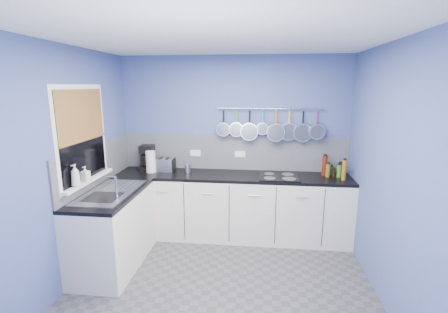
% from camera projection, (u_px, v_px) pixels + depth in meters
% --- Properties ---
extents(floor, '(3.20, 3.00, 0.02)m').
position_uv_depth(floor, '(221.00, 287.00, 3.40)').
color(floor, '#47474C').
rests_on(floor, ground).
extents(ceiling, '(3.20, 3.00, 0.02)m').
position_uv_depth(ceiling, '(220.00, 37.00, 2.85)').
color(ceiling, white).
rests_on(ceiling, ground).
extents(wall_back, '(3.20, 0.02, 2.50)m').
position_uv_depth(wall_back, '(233.00, 145.00, 4.59)').
color(wall_back, '#435392').
rests_on(wall_back, ground).
extents(wall_front, '(3.20, 0.02, 2.50)m').
position_uv_depth(wall_front, '(185.00, 250.00, 1.66)').
color(wall_front, '#435392').
rests_on(wall_front, ground).
extents(wall_left, '(0.02, 3.00, 2.50)m').
position_uv_depth(wall_left, '(66.00, 168.00, 3.30)').
color(wall_left, '#435392').
rests_on(wall_left, ground).
extents(wall_right, '(0.02, 3.00, 2.50)m').
position_uv_depth(wall_right, '(393.00, 178.00, 2.95)').
color(wall_right, '#435392').
rests_on(wall_right, ground).
extents(backsplash_back, '(3.20, 0.02, 0.50)m').
position_uv_depth(backsplash_back, '(233.00, 152.00, 4.59)').
color(backsplash_back, slate).
rests_on(backsplash_back, wall_back).
extents(backsplash_left, '(0.02, 1.80, 0.50)m').
position_uv_depth(backsplash_left, '(98.00, 164.00, 3.90)').
color(backsplash_left, slate).
rests_on(backsplash_left, wall_left).
extents(cabinet_run_back, '(3.20, 0.60, 0.86)m').
position_uv_depth(cabinet_run_back, '(231.00, 207.00, 4.47)').
color(cabinet_run_back, silver).
rests_on(cabinet_run_back, ground).
extents(worktop_back, '(3.20, 0.60, 0.04)m').
position_uv_depth(worktop_back, '(231.00, 176.00, 4.37)').
color(worktop_back, black).
rests_on(worktop_back, cabinet_run_back).
extents(cabinet_run_left, '(0.60, 1.20, 0.86)m').
position_uv_depth(cabinet_run_left, '(114.00, 230.00, 3.74)').
color(cabinet_run_left, silver).
rests_on(cabinet_run_left, ground).
extents(worktop_left, '(0.60, 1.20, 0.04)m').
position_uv_depth(worktop_left, '(111.00, 194.00, 3.64)').
color(worktop_left, black).
rests_on(worktop_left, cabinet_run_left).
extents(window_frame, '(0.01, 1.00, 1.10)m').
position_uv_depth(window_frame, '(82.00, 135.00, 3.52)').
color(window_frame, white).
rests_on(window_frame, wall_left).
extents(window_glass, '(0.01, 0.90, 1.00)m').
position_uv_depth(window_glass, '(83.00, 135.00, 3.52)').
color(window_glass, black).
rests_on(window_glass, wall_left).
extents(bamboo_blind, '(0.01, 0.90, 0.55)m').
position_uv_depth(bamboo_blind, '(81.00, 115.00, 3.47)').
color(bamboo_blind, brown).
rests_on(bamboo_blind, wall_left).
extents(window_sill, '(0.10, 0.98, 0.03)m').
position_uv_depth(window_sill, '(89.00, 180.00, 3.63)').
color(window_sill, white).
rests_on(window_sill, wall_left).
extents(sink_unit, '(0.50, 0.95, 0.01)m').
position_uv_depth(sink_unit, '(111.00, 192.00, 3.63)').
color(sink_unit, silver).
rests_on(sink_unit, worktop_left).
extents(mixer_tap, '(0.12, 0.08, 0.26)m').
position_uv_depth(mixer_tap, '(116.00, 187.00, 3.41)').
color(mixer_tap, silver).
rests_on(mixer_tap, worktop_left).
extents(socket_left, '(0.15, 0.01, 0.09)m').
position_uv_depth(socket_left, '(195.00, 153.00, 4.64)').
color(socket_left, white).
rests_on(socket_left, backsplash_back).
extents(socket_right, '(0.15, 0.01, 0.09)m').
position_uv_depth(socket_right, '(240.00, 154.00, 4.57)').
color(socket_right, white).
rests_on(socket_right, backsplash_back).
extents(pot_rail, '(1.45, 0.02, 0.02)m').
position_uv_depth(pot_rail, '(270.00, 109.00, 4.36)').
color(pot_rail, silver).
rests_on(pot_rail, wall_back).
extents(soap_bottle_a, '(0.11, 0.11, 0.24)m').
position_uv_depth(soap_bottle_a, '(75.00, 176.00, 3.33)').
color(soap_bottle_a, white).
rests_on(soap_bottle_a, window_sill).
extents(soap_bottle_b, '(0.09, 0.09, 0.17)m').
position_uv_depth(soap_bottle_b, '(85.00, 174.00, 3.52)').
color(soap_bottle_b, white).
rests_on(soap_bottle_b, window_sill).
extents(paper_towel, '(0.14, 0.14, 0.30)m').
position_uv_depth(paper_towel, '(151.00, 162.00, 4.45)').
color(paper_towel, white).
rests_on(paper_towel, worktop_back).
extents(coffee_maker, '(0.21, 0.23, 0.35)m').
position_uv_depth(coffee_maker, '(147.00, 158.00, 4.57)').
color(coffee_maker, black).
rests_on(coffee_maker, worktop_back).
extents(toaster, '(0.28, 0.16, 0.18)m').
position_uv_depth(toaster, '(164.00, 165.00, 4.53)').
color(toaster, silver).
rests_on(toaster, worktop_back).
extents(canister, '(0.09, 0.09, 0.12)m').
position_uv_depth(canister, '(188.00, 168.00, 4.47)').
color(canister, silver).
rests_on(canister, worktop_back).
extents(hob, '(0.52, 0.46, 0.01)m').
position_uv_depth(hob, '(279.00, 177.00, 4.24)').
color(hob, black).
rests_on(hob, worktop_back).
extents(pan_0, '(0.20, 0.08, 0.39)m').
position_uv_depth(pan_0, '(224.00, 122.00, 4.46)').
color(pan_0, silver).
rests_on(pan_0, pot_rail).
extents(pan_1, '(0.20, 0.06, 0.39)m').
position_uv_depth(pan_1, '(236.00, 123.00, 4.44)').
color(pan_1, silver).
rests_on(pan_1, pot_rail).
extents(pan_2, '(0.25, 0.08, 0.44)m').
position_uv_depth(pan_2, '(249.00, 125.00, 4.43)').
color(pan_2, silver).
rests_on(pan_2, pot_rail).
extents(pan_3, '(0.17, 0.07, 0.36)m').
position_uv_depth(pan_3, '(263.00, 122.00, 4.40)').
color(pan_3, silver).
rests_on(pan_3, pot_rail).
extents(pan_4, '(0.25, 0.12, 0.44)m').
position_uv_depth(pan_4, '(276.00, 125.00, 4.39)').
color(pan_4, silver).
rests_on(pan_4, pot_rail).
extents(pan_5, '(0.24, 0.05, 0.43)m').
position_uv_depth(pan_5, '(289.00, 125.00, 4.37)').
color(pan_5, silver).
rests_on(pan_5, pot_rail).
extents(pan_6, '(0.26, 0.07, 0.45)m').
position_uv_depth(pan_6, '(303.00, 126.00, 4.35)').
color(pan_6, silver).
rests_on(pan_6, pot_rail).
extents(pan_7, '(0.21, 0.12, 0.40)m').
position_uv_depth(pan_7, '(316.00, 124.00, 4.33)').
color(pan_7, silver).
rests_on(pan_7, pot_rail).
extents(condiment_0, '(0.07, 0.07, 0.17)m').
position_uv_depth(condiment_0, '(340.00, 169.00, 4.29)').
color(condiment_0, brown).
rests_on(condiment_0, worktop_back).
extents(condiment_1, '(0.06, 0.06, 0.12)m').
position_uv_depth(condiment_1, '(331.00, 171.00, 4.33)').
color(condiment_1, '#265919').
rests_on(condiment_1, worktop_back).
extents(condiment_2, '(0.07, 0.07, 0.27)m').
position_uv_depth(condiment_2, '(325.00, 166.00, 4.30)').
color(condiment_2, '#4C190C').
rests_on(condiment_2, worktop_back).
extents(condiment_3, '(0.07, 0.07, 0.17)m').
position_uv_depth(condiment_3, '(339.00, 171.00, 4.22)').
color(condiment_3, '#3F721E').
rests_on(condiment_3, worktop_back).
extents(condiment_4, '(0.05, 0.05, 0.11)m').
position_uv_depth(condiment_4, '(334.00, 173.00, 4.23)').
color(condiment_4, black).
rests_on(condiment_4, worktop_back).
extents(condiment_5, '(0.06, 0.06, 0.18)m').
position_uv_depth(condiment_5, '(328.00, 170.00, 4.23)').
color(condiment_5, brown).
rests_on(condiment_5, worktop_back).
extents(condiment_6, '(0.06, 0.06, 0.26)m').
position_uv_depth(condiment_6, '(344.00, 170.00, 4.08)').
color(condiment_6, '#8C5914').
rests_on(condiment_6, worktop_back).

